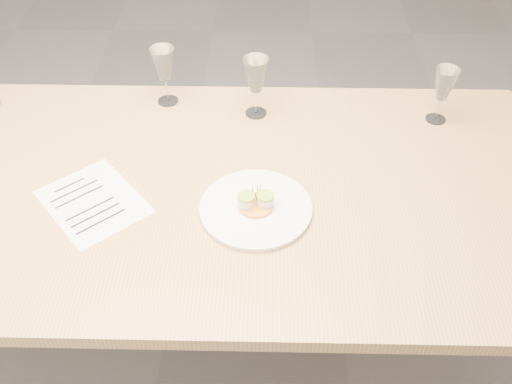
{
  "coord_description": "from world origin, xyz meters",
  "views": [
    {
      "loc": [
        0.36,
        -1.17,
        1.83
      ],
      "look_at": [
        0.34,
        -0.08,
        0.8
      ],
      "focal_mm": 40.0,
      "sensor_mm": 36.0,
      "label": 1
    }
  ],
  "objects_px": {
    "wine_glass_4": "(444,85)",
    "dining_table": "(139,201)",
    "wine_glass_3": "(256,76)",
    "dinner_plate": "(256,208)",
    "wine_glass_2": "(164,65)",
    "recipe_sheet": "(93,202)"
  },
  "relations": [
    {
      "from": "dinner_plate",
      "to": "wine_glass_2",
      "type": "distance_m",
      "value": 0.6
    },
    {
      "from": "recipe_sheet",
      "to": "wine_glass_3",
      "type": "height_order",
      "value": "wine_glass_3"
    },
    {
      "from": "wine_glass_3",
      "to": "dinner_plate",
      "type": "bearing_deg",
      "value": -88.82
    },
    {
      "from": "wine_glass_3",
      "to": "dining_table",
      "type": "bearing_deg",
      "value": -134.02
    },
    {
      "from": "wine_glass_3",
      "to": "recipe_sheet",
      "type": "bearing_deg",
      "value": -135.95
    },
    {
      "from": "wine_glass_2",
      "to": "wine_glass_4",
      "type": "xyz_separation_m",
      "value": [
        0.87,
        -0.08,
        -0.01
      ]
    },
    {
      "from": "dining_table",
      "to": "recipe_sheet",
      "type": "xyz_separation_m",
      "value": [
        -0.1,
        -0.08,
        0.07
      ]
    },
    {
      "from": "dinner_plate",
      "to": "wine_glass_3",
      "type": "bearing_deg",
      "value": 91.18
    },
    {
      "from": "wine_glass_4",
      "to": "dining_table",
      "type": "bearing_deg",
      "value": -160.43
    },
    {
      "from": "dinner_plate",
      "to": "wine_glass_2",
      "type": "relative_size",
      "value": 1.54
    },
    {
      "from": "dining_table",
      "to": "wine_glass_4",
      "type": "distance_m",
      "value": 0.98
    },
    {
      "from": "dinner_plate",
      "to": "dining_table",
      "type": "bearing_deg",
      "value": 163.63
    },
    {
      "from": "recipe_sheet",
      "to": "wine_glass_4",
      "type": "height_order",
      "value": "wine_glass_4"
    },
    {
      "from": "recipe_sheet",
      "to": "wine_glass_3",
      "type": "relative_size",
      "value": 1.82
    },
    {
      "from": "wine_glass_4",
      "to": "wine_glass_3",
      "type": "bearing_deg",
      "value": 177.84
    },
    {
      "from": "dinner_plate",
      "to": "wine_glass_3",
      "type": "height_order",
      "value": "wine_glass_3"
    },
    {
      "from": "wine_glass_2",
      "to": "wine_glass_3",
      "type": "height_order",
      "value": "wine_glass_3"
    },
    {
      "from": "wine_glass_3",
      "to": "wine_glass_4",
      "type": "bearing_deg",
      "value": -2.16
    },
    {
      "from": "dining_table",
      "to": "wine_glass_2",
      "type": "distance_m",
      "value": 0.46
    },
    {
      "from": "wine_glass_2",
      "to": "wine_glass_3",
      "type": "bearing_deg",
      "value": -12.08
    },
    {
      "from": "recipe_sheet",
      "to": "wine_glass_4",
      "type": "xyz_separation_m",
      "value": [
        1.01,
        0.4,
        0.13
      ]
    },
    {
      "from": "recipe_sheet",
      "to": "wine_glass_4",
      "type": "relative_size",
      "value": 1.97
    }
  ]
}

